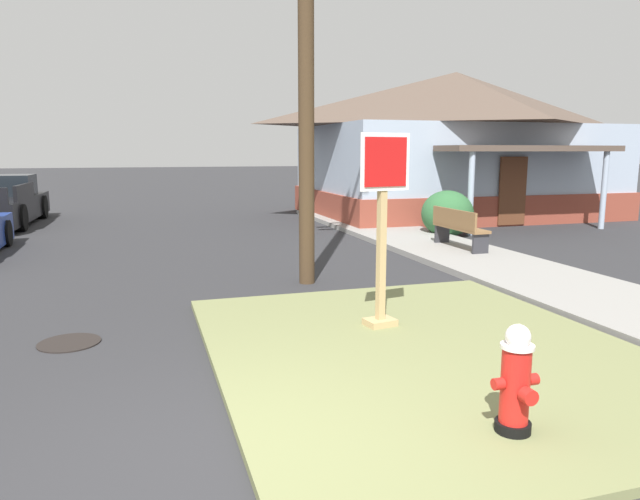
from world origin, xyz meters
name	(u,v)px	position (x,y,z in m)	size (l,w,h in m)	color
ground_plane	(233,467)	(0.00, 0.00, 0.00)	(160.00, 160.00, 0.00)	#2B2B2D
grass_corner_patch	(425,351)	(2.37, 1.66, 0.04)	(4.57, 5.63, 0.08)	olive
sidewalk_strip	(469,257)	(5.86, 6.48, 0.06)	(2.20, 19.30, 0.12)	gray
fire_hydrant	(516,382)	(2.12, -0.27, 0.48)	(0.38, 0.34, 0.85)	black
stop_sign	(382,236)	(2.23, 2.57, 1.20)	(0.67, 0.34, 2.34)	tan
manhole_cover	(69,343)	(-1.41, 3.23, 0.01)	(0.70, 0.70, 0.02)	black
street_bench	(458,226)	(6.03, 7.24, 0.59)	(0.43, 1.73, 0.85)	brown
corner_house	(454,143)	(9.92, 14.26, 2.49)	(10.07, 8.47, 4.86)	brown
shrub_near_porch	(447,214)	(7.06, 9.53, 0.60)	(1.35, 1.35, 1.21)	#2D5F34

